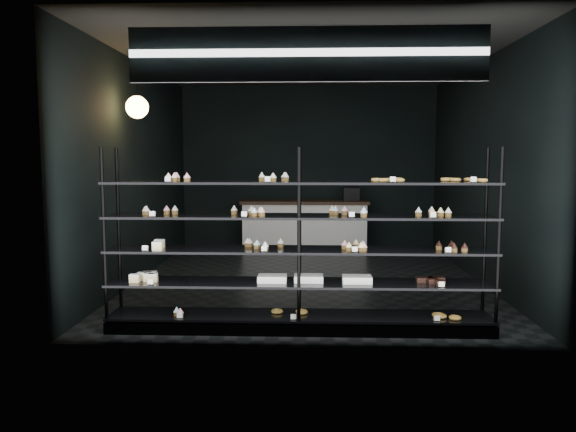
{
  "coord_description": "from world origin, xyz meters",
  "views": [
    {
      "loc": [
        0.02,
        -8.2,
        1.81
      ],
      "look_at": [
        -0.22,
        -1.9,
        1.15
      ],
      "focal_mm": 35.0,
      "sensor_mm": 36.0,
      "label": 1
    }
  ],
  "objects": [
    {
      "name": "signage",
      "position": [
        0.0,
        -2.93,
        2.75
      ],
      "size": [
        3.3,
        0.05,
        0.5
      ],
      "color": "#0B1B3B",
      "rests_on": "room"
    },
    {
      "name": "display_shelf",
      "position": [
        -0.1,
        -2.45,
        0.63
      ],
      "size": [
        4.0,
        0.5,
        1.91
      ],
      "color": "black",
      "rests_on": "room"
    },
    {
      "name": "service_counter",
      "position": [
        -0.05,
        2.5,
        0.5
      ],
      "size": [
        2.43,
        0.65,
        1.23
      ],
      "color": "silver",
      "rests_on": "room"
    },
    {
      "name": "pendant_lamp",
      "position": [
        -2.2,
        -0.95,
        2.45
      ],
      "size": [
        0.29,
        0.29,
        0.87
      ],
      "color": "black",
      "rests_on": "room"
    },
    {
      "name": "room",
      "position": [
        0.0,
        0.0,
        1.6
      ],
      "size": [
        5.01,
        6.01,
        3.2
      ],
      "color": "black",
      "rests_on": "ground"
    }
  ]
}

